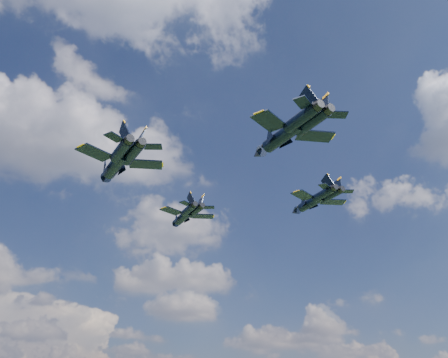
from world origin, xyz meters
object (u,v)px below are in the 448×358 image
jet_lead (183,217)px  jet_left (115,165)px  jet_slot (280,137)px  jet_right (310,203)px

jet_lead → jet_left: jet_lead is taller
jet_lead → jet_slot: 40.83m
jet_left → jet_slot: size_ratio=1.02×
jet_slot → jet_left: bearing=129.5°
jet_left → jet_right: 37.25m
jet_lead → jet_right: (21.16, -16.48, -1.21)m
jet_right → jet_lead: bearing=128.6°
jet_left → jet_right: (36.11, 9.10, 1.10)m
jet_lead → jet_right: bearing=-49.9°
jet_left → jet_right: jet_right is taller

